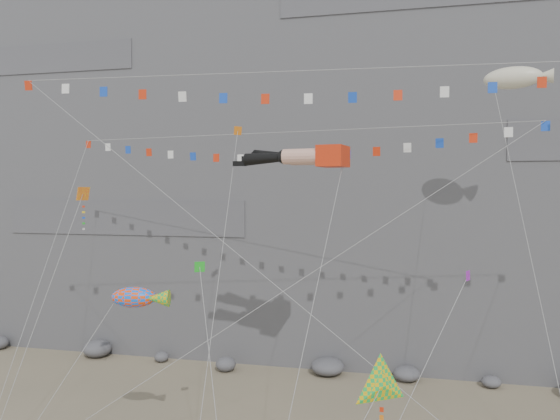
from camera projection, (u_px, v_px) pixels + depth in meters
name	position (u px, v px, depth m)	size (l,w,h in m)	color
cliff	(349.00, 87.00, 56.10)	(80.00, 28.00, 50.00)	slate
talus_boulders	(328.00, 367.00, 42.41)	(60.00, 3.00, 1.20)	#5B5A5F
legs_kite	(302.00, 157.00, 30.76)	(6.72, 14.55, 20.67)	red
flag_banner_upper	(278.00, 133.00, 35.15)	(30.70, 16.13, 25.43)	red
flag_banner_lower	(331.00, 70.00, 28.50)	(34.67, 8.25, 25.01)	red
harlequin_kite	(83.00, 195.00, 31.66)	(2.02, 8.34, 16.01)	red
fish_windsock	(134.00, 297.00, 27.70)	(6.96, 5.92, 11.35)	#FF440D
delta_kite	(382.00, 386.00, 21.89)	(5.13, 6.97, 9.61)	#E8B20B
blimp_windsock	(513.00, 78.00, 32.93)	(4.41, 13.30, 24.38)	beige
small_kite_a	(237.00, 136.00, 32.89)	(2.22, 12.87, 21.75)	orange
small_kite_b	(466.00, 280.00, 27.25)	(6.69, 11.19, 15.80)	purple
small_kite_c	(200.00, 270.00, 27.12)	(5.07, 8.50, 13.82)	green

